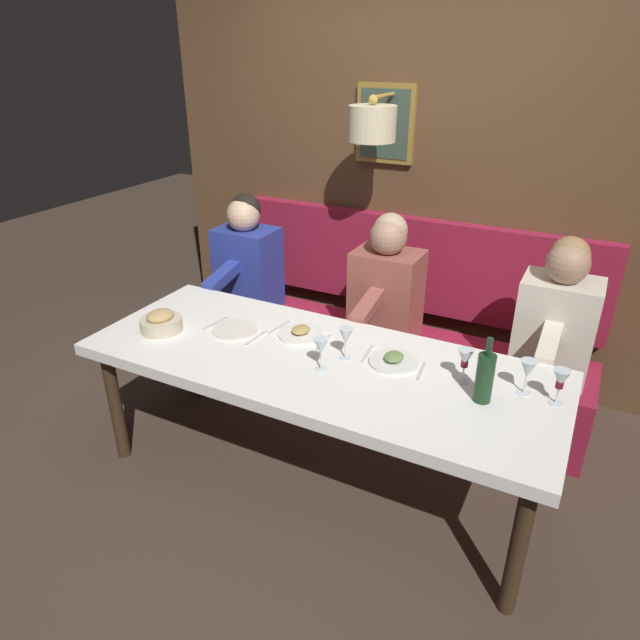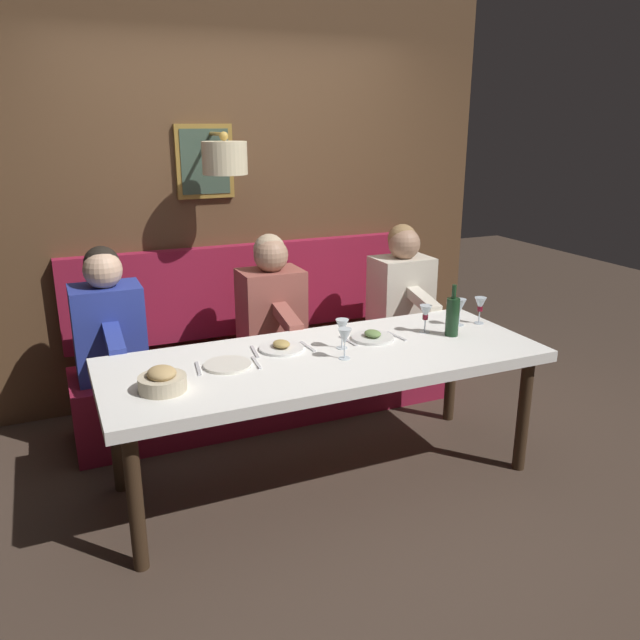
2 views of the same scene
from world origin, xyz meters
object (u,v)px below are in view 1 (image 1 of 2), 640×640
object	(u,v)px
wine_glass_1	(346,337)
wine_glass_2	(561,380)
diner_nearest	(557,315)
wine_glass_0	(465,359)
diner_near	(386,283)
diner_middle	(247,257)
wine_glass_4	(321,348)
wine_glass_3	(528,370)
dining_table	(318,369)
wine_bottle	(485,377)
bread_bowl	(161,322)

from	to	relation	value
wine_glass_1	wine_glass_2	size ratio (longest dim) A/B	1.00
diner_nearest	wine_glass_1	bearing A→B (deg)	133.67
wine_glass_0	wine_glass_2	size ratio (longest dim) A/B	1.00
diner_near	diner_middle	xyz separation A→B (m)	(0.00, 1.01, 0.00)
wine_glass_4	wine_glass_1	bearing A→B (deg)	-20.87
wine_glass_1	wine_glass_3	world-z (taller)	same
wine_glass_1	wine_glass_3	xyz separation A→B (m)	(0.08, -0.82, 0.00)
wine_glass_2	diner_nearest	bearing A→B (deg)	7.00
diner_nearest	wine_glass_3	bearing A→B (deg)	176.87
dining_table	diner_middle	size ratio (longest dim) A/B	2.94
wine_bottle	wine_glass_3	bearing A→B (deg)	-47.27
wine_glass_0	wine_glass_4	world-z (taller)	same
wine_glass_1	diner_middle	bearing A→B (deg)	53.86
diner_nearest	bread_bowl	xyz separation A→B (m)	(-1.00, 1.86, -0.03)
diner_near	bread_bowl	bearing A→B (deg)	138.62
wine_glass_2	diner_near	bearing A→B (deg)	54.55
wine_glass_0	wine_glass_2	bearing A→B (deg)	-88.27
dining_table	wine_bottle	size ratio (longest dim) A/B	7.76
wine_glass_0	dining_table	bearing A→B (deg)	99.10
wine_glass_1	bread_bowl	world-z (taller)	wine_glass_1
diner_nearest	bread_bowl	world-z (taller)	diner_nearest
dining_table	wine_glass_4	bearing A→B (deg)	-143.88
diner_middle	wine_bottle	xyz separation A→B (m)	(-0.88, -1.80, 0.04)
wine_glass_2	wine_glass_4	distance (m)	1.03
wine_glass_1	diner_near	bearing A→B (deg)	7.78
dining_table	diner_middle	bearing A→B (deg)	48.75
dining_table	bread_bowl	xyz separation A→B (m)	(-0.12, 0.87, 0.11)
diner_nearest	wine_glass_0	size ratio (longest dim) A/B	4.82
wine_glass_4	wine_glass_0	bearing A→B (deg)	-72.12
diner_middle	wine_glass_4	bearing A→B (deg)	-132.21
diner_middle	wine_glass_0	bearing A→B (deg)	-114.61
bread_bowl	diner_nearest	bearing A→B (deg)	-61.66
wine_glass_4	wine_bottle	size ratio (longest dim) A/B	0.55
diner_nearest	wine_bottle	distance (m)	0.90
wine_glass_4	bread_bowl	xyz separation A→B (m)	(-0.03, 0.94, -0.07)
dining_table	diner_middle	world-z (taller)	diner_middle
diner_nearest	wine_glass_1	size ratio (longest dim) A/B	4.82
wine_glass_2	wine_bottle	world-z (taller)	wine_bottle
diner_nearest	wine_bottle	xyz separation A→B (m)	(-0.88, 0.19, 0.04)
diner_near	wine_bottle	distance (m)	1.18
wine_glass_0	diner_near	bearing A→B (deg)	41.02
wine_glass_0	wine_glass_1	world-z (taller)	same
diner_middle	wine_glass_3	xyz separation A→B (m)	(-0.74, -1.95, 0.04)
wine_glass_2	wine_bottle	xyz separation A→B (m)	(-0.12, 0.29, 0.00)
wine_glass_2	wine_glass_3	size ratio (longest dim) A/B	1.00
wine_glass_0	diner_middle	bearing A→B (deg)	65.39
wine_glass_3	bread_bowl	bearing A→B (deg)	98.11
dining_table	wine_glass_1	world-z (taller)	wine_glass_1
wine_glass_1	wine_glass_4	world-z (taller)	same
wine_glass_0	wine_glass_1	bearing A→B (deg)	95.17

